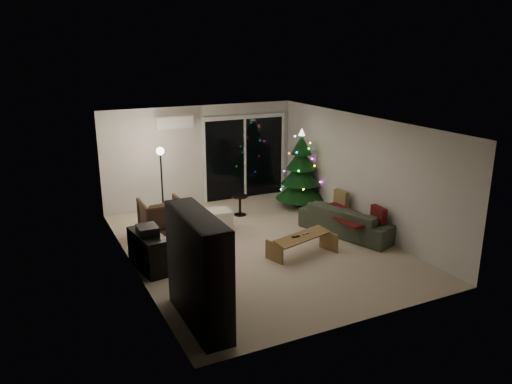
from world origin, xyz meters
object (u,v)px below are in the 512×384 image
Objects in this scene: bookshelf at (185,272)px; media_cabinet at (149,251)px; christmas_tree at (301,168)px; armchair at (162,217)px; coffee_table at (302,246)px; sofa at (349,220)px.

bookshelf reaches higher than media_cabinet.
christmas_tree is at bearing 54.42° from bookshelf.
coffee_table is at bearing 133.13° from armchair.
sofa is 1.08× the size of christmas_tree.
bookshelf is 5.95m from christmas_tree.
coffee_table is (2.12, -2.29, -0.20)m from armchair.
media_cabinet is 0.51× the size of sofa.
sofa is 1.60m from coffee_table.
bookshelf is 1.90× the size of armchair.
christmas_tree reaches higher than armchair.
bookshelf is at bearing 79.77° from armchair.
media_cabinet is 0.55× the size of christmas_tree.
media_cabinet is 4.30m from sofa.
media_cabinet is at bearing 149.69° from coffee_table.
sofa is (4.30, 1.96, -0.52)m from bookshelf.
media_cabinet is 1.24× the size of armchair.
armchair is at bearing 59.21° from media_cabinet.
coffee_table is 0.65× the size of christmas_tree.
sofa is (3.62, -1.73, -0.09)m from armchair.
christmas_tree is at bearing 43.83° from coffee_table.
sofa is at bearing -9.47° from media_cabinet.
armchair reaches higher than media_cabinet.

